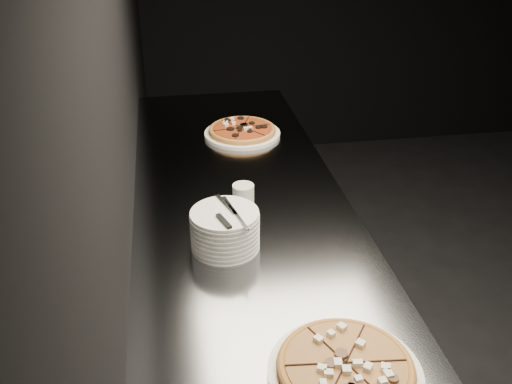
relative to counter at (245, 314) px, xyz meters
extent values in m
cube|color=black|center=(-0.37, 0.00, 0.94)|extent=(0.02, 5.00, 2.80)
cube|color=slate|center=(0.00, 0.00, -0.01)|extent=(0.70, 2.40, 0.90)
cube|color=slate|center=(0.00, 0.00, 0.45)|extent=(0.74, 2.44, 0.02)
cylinder|color=white|center=(0.12, -0.77, 0.47)|extent=(0.35, 0.35, 0.02)
cylinder|color=#CC893D|center=(0.12, -0.77, 0.48)|extent=(0.34, 0.34, 0.01)
torus|color=#CC893D|center=(0.12, -0.77, 0.49)|extent=(0.34, 0.34, 0.02)
cylinder|color=#EEA74F|center=(0.12, -0.77, 0.49)|extent=(0.30, 0.30, 0.01)
cylinder|color=white|center=(0.09, 0.64, 0.47)|extent=(0.33, 0.33, 0.02)
cylinder|color=#CC893D|center=(0.09, 0.64, 0.48)|extent=(0.33, 0.33, 0.01)
torus|color=#CC893D|center=(0.09, 0.64, 0.49)|extent=(0.33, 0.33, 0.02)
cylinder|color=#A93E18|center=(0.09, 0.64, 0.49)|extent=(0.29, 0.29, 0.01)
cylinder|color=white|center=(-0.09, -0.21, 0.47)|extent=(0.21, 0.21, 0.02)
cylinder|color=white|center=(-0.09, -0.21, 0.48)|extent=(0.21, 0.21, 0.02)
cylinder|color=white|center=(-0.09, -0.21, 0.50)|extent=(0.21, 0.21, 0.02)
cylinder|color=white|center=(-0.09, -0.21, 0.51)|extent=(0.21, 0.21, 0.02)
cylinder|color=white|center=(-0.09, -0.21, 0.53)|extent=(0.21, 0.21, 0.02)
cylinder|color=white|center=(-0.09, -0.21, 0.54)|extent=(0.21, 0.21, 0.02)
cylinder|color=white|center=(-0.09, -0.21, 0.56)|extent=(0.21, 0.21, 0.02)
cylinder|color=white|center=(-0.09, -0.21, 0.57)|extent=(0.21, 0.21, 0.02)
cube|color=#B8BABF|center=(-0.08, -0.17, 0.58)|extent=(0.06, 0.13, 0.00)
cube|color=black|center=(-0.10, -0.27, 0.59)|extent=(0.04, 0.08, 0.01)
cube|color=#B8BABF|center=(-0.06, -0.22, 0.58)|extent=(0.01, 0.21, 0.00)
cylinder|color=silver|center=(0.01, 0.05, 0.49)|extent=(0.07, 0.07, 0.07)
cylinder|color=black|center=(0.01, 0.05, 0.52)|extent=(0.06, 0.06, 0.01)
camera|label=1|loc=(-0.23, -1.65, 1.44)|focal=40.00mm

